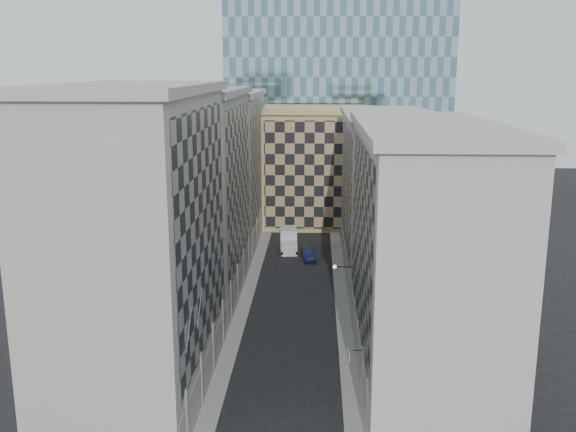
% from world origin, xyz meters
% --- Properties ---
extents(sidewalk_west, '(1.50, 100.00, 0.15)m').
position_xyz_m(sidewalk_west, '(-5.25, 30.00, 0.07)').
color(sidewalk_west, gray).
rests_on(sidewalk_west, ground).
extents(sidewalk_east, '(1.50, 100.00, 0.15)m').
position_xyz_m(sidewalk_east, '(5.25, 30.00, 0.07)').
color(sidewalk_east, gray).
rests_on(sidewalk_east, ground).
extents(bldg_left_a, '(10.80, 22.80, 23.70)m').
position_xyz_m(bldg_left_a, '(-10.88, 11.00, 11.82)').
color(bldg_left_a, '#A7A296').
rests_on(bldg_left_a, ground).
extents(bldg_left_b, '(10.80, 22.80, 22.70)m').
position_xyz_m(bldg_left_b, '(-10.88, 33.00, 11.32)').
color(bldg_left_b, gray).
rests_on(bldg_left_b, ground).
extents(bldg_left_c, '(10.80, 22.80, 21.70)m').
position_xyz_m(bldg_left_c, '(-10.88, 55.00, 10.83)').
color(bldg_left_c, '#A7A296').
rests_on(bldg_left_c, ground).
extents(bldg_right_a, '(10.80, 26.80, 20.70)m').
position_xyz_m(bldg_right_a, '(10.88, 15.00, 10.32)').
color(bldg_right_a, '#ACA79D').
rests_on(bldg_right_a, ground).
extents(bldg_right_b, '(10.80, 28.80, 19.70)m').
position_xyz_m(bldg_right_b, '(10.89, 42.00, 9.85)').
color(bldg_right_b, '#ACA79D').
rests_on(bldg_right_b, ground).
extents(tan_block, '(16.80, 14.80, 18.80)m').
position_xyz_m(tan_block, '(2.00, 67.90, 9.44)').
color(tan_block, tan).
rests_on(tan_block, ground).
extents(church_tower, '(7.20, 7.20, 51.50)m').
position_xyz_m(church_tower, '(0.00, 82.00, 26.95)').
color(church_tower, '#2E2924').
rests_on(church_tower, ground).
extents(flagpoles_left, '(0.10, 6.33, 2.33)m').
position_xyz_m(flagpoles_left, '(-5.90, 6.00, 8.00)').
color(flagpoles_left, gray).
rests_on(flagpoles_left, ground).
extents(bracket_lamp, '(1.98, 0.36, 0.36)m').
position_xyz_m(bracket_lamp, '(4.38, 24.00, 6.20)').
color(bracket_lamp, black).
rests_on(bracket_lamp, ground).
extents(box_truck, '(2.72, 5.72, 3.05)m').
position_xyz_m(box_truck, '(-1.45, 51.01, 1.33)').
color(box_truck, silver).
rests_on(box_truck, ground).
extents(dark_car, '(2.19, 4.77, 1.52)m').
position_xyz_m(dark_car, '(1.41, 46.75, 0.76)').
color(dark_car, '#10153C').
rests_on(dark_car, ground).
extents(shop_sign, '(1.20, 0.74, 0.82)m').
position_xyz_m(shop_sign, '(4.96, 9.59, 3.83)').
color(shop_sign, black).
rests_on(shop_sign, ground).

